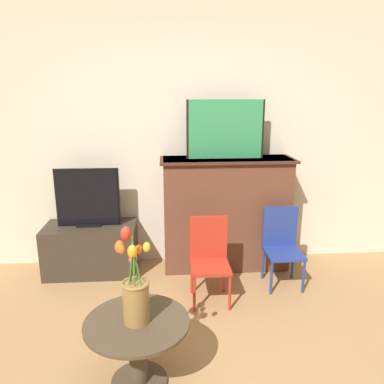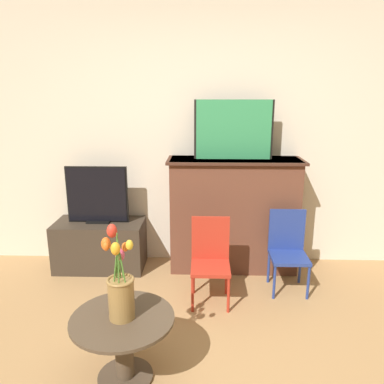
{
  "view_description": "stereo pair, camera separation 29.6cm",
  "coord_description": "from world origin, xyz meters",
  "px_view_note": "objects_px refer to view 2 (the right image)",
  "views": [
    {
      "loc": [
        -0.3,
        -1.65,
        1.75
      ],
      "look_at": [
        -0.1,
        1.21,
        0.98
      ],
      "focal_mm": 35.0,
      "sensor_mm": 36.0,
      "label": 1
    },
    {
      "loc": [
        -0.01,
        -1.66,
        1.75
      ],
      "look_at": [
        -0.1,
        1.21,
        0.98
      ],
      "focal_mm": 35.0,
      "sensor_mm": 36.0,
      "label": 2
    }
  ],
  "objects_px": {
    "painting": "(234,130)",
    "chair_blue": "(288,247)",
    "vase_tulips": "(120,288)",
    "tv_monitor": "(97,195)",
    "chair_red": "(210,256)"
  },
  "relations": [
    {
      "from": "painting",
      "to": "chair_blue",
      "type": "relative_size",
      "value": 1.03
    },
    {
      "from": "chair_blue",
      "to": "vase_tulips",
      "type": "height_order",
      "value": "vase_tulips"
    },
    {
      "from": "painting",
      "to": "vase_tulips",
      "type": "height_order",
      "value": "painting"
    },
    {
      "from": "chair_blue",
      "to": "tv_monitor",
      "type": "bearing_deg",
      "value": 168.83
    },
    {
      "from": "tv_monitor",
      "to": "vase_tulips",
      "type": "relative_size",
      "value": 1.05
    },
    {
      "from": "tv_monitor",
      "to": "chair_blue",
      "type": "distance_m",
      "value": 1.88
    },
    {
      "from": "chair_red",
      "to": "vase_tulips",
      "type": "xyz_separation_m",
      "value": [
        -0.55,
        -0.96,
        0.23
      ]
    },
    {
      "from": "vase_tulips",
      "to": "painting",
      "type": "bearing_deg",
      "value": 64.21
    },
    {
      "from": "chair_red",
      "to": "painting",
      "type": "bearing_deg",
      "value": 71.06
    },
    {
      "from": "painting",
      "to": "tv_monitor",
      "type": "xyz_separation_m",
      "value": [
        -1.33,
        -0.05,
        -0.64
      ]
    },
    {
      "from": "tv_monitor",
      "to": "vase_tulips",
      "type": "distance_m",
      "value": 1.65
    },
    {
      "from": "vase_tulips",
      "to": "tv_monitor",
      "type": "bearing_deg",
      "value": 109.84
    },
    {
      "from": "painting",
      "to": "tv_monitor",
      "type": "bearing_deg",
      "value": -177.92
    },
    {
      "from": "chair_blue",
      "to": "chair_red",
      "type": "bearing_deg",
      "value": -162.29
    },
    {
      "from": "painting",
      "to": "chair_red",
      "type": "bearing_deg",
      "value": -108.94
    }
  ]
}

